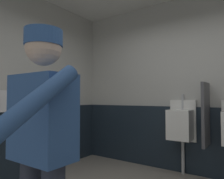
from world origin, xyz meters
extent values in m
cube|color=#B2B2AD|center=(0.00, 1.83, 1.41)|extent=(4.65, 0.12, 2.83)
cube|color=#B2B2AD|center=(-2.08, 0.00, 1.41)|extent=(0.12, 4.14, 2.83)
cube|color=#19232D|center=(0.00, 1.75, 0.52)|extent=(4.05, 0.03, 1.04)
cube|color=#19232D|center=(-2.01, 0.00, 0.52)|extent=(0.03, 3.54, 1.04)
cube|color=white|center=(-0.11, 1.74, 0.83)|extent=(0.40, 0.05, 0.65)
cube|color=white|center=(-0.11, 1.57, 0.78)|extent=(0.34, 0.30, 0.45)
cylinder|color=#B7BABF|center=(-0.11, 1.73, 1.12)|extent=(0.04, 0.04, 0.24)
cylinder|color=#B7BABF|center=(-0.11, 1.70, 0.28)|extent=(0.05, 0.05, 0.55)
cube|color=#4C4C51|center=(0.27, 1.54, 0.95)|extent=(0.04, 0.40, 0.90)
cube|color=#335999|center=(-0.23, -0.82, 1.06)|extent=(0.42, 0.24, 0.54)
cylinder|color=#335999|center=(-0.49, -0.82, 1.05)|extent=(0.17, 0.09, 0.56)
cylinder|color=#335999|center=(0.02, -1.05, 1.17)|extent=(0.09, 0.50, 0.39)
sphere|color=beige|center=(-0.23, -0.82, 1.50)|extent=(0.23, 0.23, 0.23)
cylinder|color=#335999|center=(-0.23, -0.82, 1.56)|extent=(0.24, 0.24, 0.10)
cube|color=silver|center=(-1.90, -0.22, 1.14)|extent=(0.24, 0.16, 0.28)
camera|label=1|loc=(0.90, -1.67, 1.18)|focal=33.90mm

